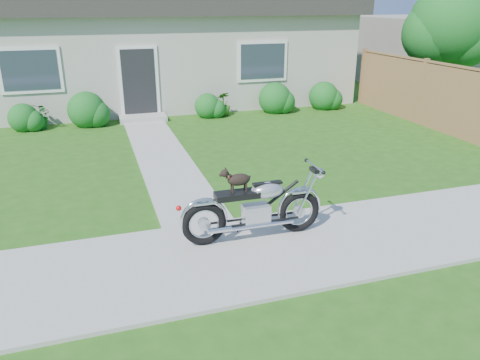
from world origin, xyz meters
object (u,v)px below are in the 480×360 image
Objects in this scene: tree_near at (454,27)px; potted_plant_right at (224,104)px; tree_far at (466,19)px; potted_plant_left at (41,116)px; motorcycle_with_dog at (256,207)px; fence at (423,92)px; house at (169,39)px.

tree_near is 8.03m from potted_plant_right.
tree_far is 5.79× the size of potted_plant_right.
potted_plant_left is (-13.06, 0.96, -2.25)m from tree_near.
potted_plant_left is 8.93m from motorcycle_with_dog.
tree_near is 5.53× the size of potted_plant_left.
fence is 1.51× the size of tree_far.
house is at bearing 135.26° from fence.
fence is at bearing -140.49° from tree_far.
potted_plant_right is at bearing 78.33° from motorcycle_with_dog.
potted_plant_right is at bearing 151.92° from fence.
motorcycle_with_dog is at bearing -142.72° from tree_near.
tree_near is at bearing -26.88° from house.
tree_near is at bearing -7.19° from potted_plant_right.
tree_near is 0.94× the size of tree_far.
tree_near is at bearing 38.27° from motorcycle_with_dog.
tree_far reaches higher than motorcycle_with_dog.
house is at bearing 167.81° from tree_far.
tree_near reaches higher than potted_plant_left.
fence is 11.04m from potted_plant_left.
fence is 8.76× the size of potted_plant_right.
tree_far is 10.29m from potted_plant_right.
tree_far is at bearing 3.99° from potted_plant_left.
fence is at bearing -14.72° from potted_plant_left.
fence is at bearing -28.08° from potted_plant_right.
tree_far reaches higher than potted_plant_left.
potted_plant_right is at bearing -73.00° from house.
tree_near reaches higher than motorcycle_with_dog.
house reaches higher than motorcycle_with_dog.
fence reaches higher than potted_plant_right.
potted_plant_right reaches higher than potted_plant_left.
potted_plant_left is (-10.66, 2.80, -0.57)m from fence.
potted_plant_right is (1.05, -3.44, -1.78)m from house.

